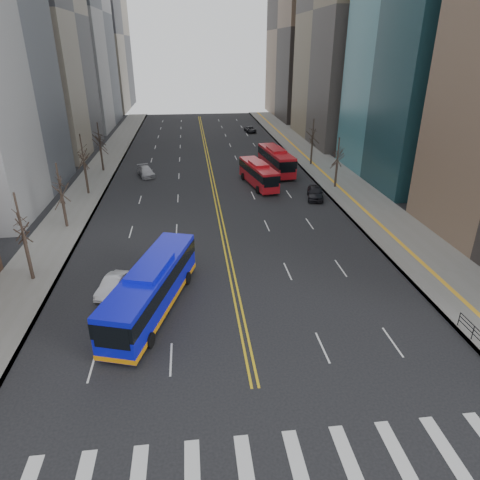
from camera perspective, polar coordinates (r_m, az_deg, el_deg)
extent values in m
plane|color=black|center=(21.66, 4.33, -28.26)|extent=(220.00, 220.00, 0.00)
cube|color=slate|center=(63.67, 12.41, 8.31)|extent=(7.00, 130.00, 0.15)
cube|color=slate|center=(61.79, -19.26, 7.01)|extent=(5.00, 130.00, 0.15)
cube|color=silver|center=(21.46, -6.37, -29.06)|extent=(0.70, 4.00, 0.01)
cube|color=silver|center=(21.52, 0.81, -28.61)|extent=(0.70, 4.00, 0.01)
cube|color=silver|center=(21.85, 7.77, -27.81)|extent=(0.70, 4.00, 0.01)
cube|color=silver|center=(22.42, 14.35, -26.71)|extent=(0.70, 4.00, 0.01)
cube|color=silver|center=(23.21, 20.40, -25.41)|extent=(0.70, 4.00, 0.01)
cube|color=silver|center=(24.21, 25.88, -23.99)|extent=(0.70, 4.00, 0.01)
cube|color=gold|center=(70.00, -4.34, 10.19)|extent=(0.15, 100.00, 0.01)
cube|color=gold|center=(70.02, -4.01, 10.21)|extent=(0.15, 100.00, 0.01)
cube|color=gray|center=(83.77, -29.25, 25.02)|extent=(22.00, 22.00, 44.00)
cube|color=#949497|center=(109.41, -23.60, 26.27)|extent=(20.00, 26.00, 48.00)
cube|color=#766952|center=(90.23, 16.59, 27.29)|extent=(20.00, 26.00, 46.00)
cube|color=gray|center=(140.26, -19.22, 24.43)|extent=(18.00, 30.00, 40.00)
cube|color=brown|center=(120.19, 9.67, 26.00)|extent=(18.00, 30.00, 42.00)
cylinder|color=black|center=(31.38, 28.61, -10.80)|extent=(0.06, 0.06, 1.00)
cylinder|color=black|center=(32.37, 27.17, -9.35)|extent=(0.06, 0.06, 1.00)
cylinder|color=#30231D|center=(37.61, -26.35, -2.19)|extent=(0.28, 0.28, 3.90)
cylinder|color=#30231D|center=(47.32, -22.36, 3.58)|extent=(0.28, 0.28, 3.60)
cylinder|color=#30231D|center=(57.41, -19.79, 7.68)|extent=(0.28, 0.28, 4.00)
cylinder|color=#30231D|center=(67.85, -17.93, 10.28)|extent=(0.28, 0.28, 3.80)
cylinder|color=#30231D|center=(58.19, 12.68, 8.49)|extent=(0.28, 0.28, 3.50)
cylinder|color=#30231D|center=(69.24, 9.52, 11.37)|extent=(0.28, 0.28, 3.75)
cube|color=#0D11CC|center=(30.63, -11.66, -6.24)|extent=(6.15, 12.59, 2.95)
cube|color=black|center=(30.35, -11.75, -5.31)|extent=(6.21, 12.63, 1.06)
cube|color=#0D11CC|center=(29.87, -11.91, -3.63)|extent=(3.26, 4.75, 0.40)
cube|color=orange|center=(31.29, -11.46, -8.25)|extent=(6.21, 12.63, 0.35)
cylinder|color=black|center=(28.88, -16.77, -12.09)|extent=(0.58, 1.04, 1.00)
cylinder|color=black|center=(27.90, -11.91, -12.94)|extent=(0.58, 1.04, 1.00)
cylinder|color=black|center=(34.89, -11.10, -4.64)|extent=(0.58, 1.04, 1.00)
cylinder|color=black|center=(34.09, -7.03, -5.08)|extent=(0.58, 1.04, 1.00)
cube|color=red|center=(57.69, 2.46, 8.79)|extent=(3.98, 10.23, 2.55)
cube|color=black|center=(57.55, 2.47, 9.30)|extent=(4.04, 10.26, 0.93)
cube|color=red|center=(57.33, 2.49, 10.12)|extent=(2.40, 3.76, 0.40)
cylinder|color=black|center=(54.76, 2.41, 6.70)|extent=(0.47, 1.04, 1.00)
cylinder|color=black|center=(55.52, 4.64, 6.89)|extent=(0.47, 1.04, 1.00)
cylinder|color=black|center=(60.57, 0.42, 8.47)|extent=(0.47, 1.04, 1.00)
cylinder|color=black|center=(61.26, 2.47, 8.64)|extent=(0.47, 1.04, 1.00)
cube|color=red|center=(64.52, 4.83, 10.57)|extent=(3.68, 11.27, 2.87)
cube|color=black|center=(64.38, 4.85, 11.05)|extent=(3.74, 11.29, 1.03)
cube|color=red|center=(64.17, 4.88, 11.90)|extent=(2.41, 4.06, 0.40)
cylinder|color=black|center=(61.21, 4.65, 8.57)|extent=(0.40, 1.03, 1.00)
cylinder|color=black|center=(61.99, 6.90, 8.68)|extent=(0.40, 1.03, 1.00)
cylinder|color=black|center=(67.76, 2.86, 10.18)|extent=(0.40, 1.03, 1.00)
cylinder|color=black|center=(68.47, 4.92, 10.28)|extent=(0.40, 1.03, 1.00)
imported|color=silver|center=(34.05, -16.56, -5.77)|extent=(2.45, 4.10, 1.28)
imported|color=black|center=(53.60, 10.00, 6.26)|extent=(2.84, 4.90, 1.57)
imported|color=#AAA9AF|center=(63.87, -12.44, 8.91)|extent=(3.14, 4.99, 1.35)
imported|color=black|center=(96.09, 1.38, 14.53)|extent=(2.46, 4.48, 1.19)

